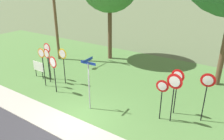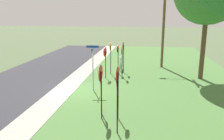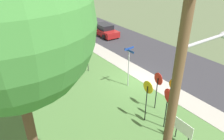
# 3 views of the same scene
# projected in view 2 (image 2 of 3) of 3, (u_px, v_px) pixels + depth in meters

# --- Properties ---
(ground_plane) EXTENTS (160.00, 160.00, 0.00)m
(ground_plane) POSITION_uv_depth(u_px,v_px,m) (76.00, 90.00, 15.57)
(ground_plane) COLOR #4C5B3D
(road_asphalt) EXTENTS (44.00, 6.40, 0.01)m
(road_asphalt) POSITION_uv_depth(u_px,v_px,m) (11.00, 87.00, 16.23)
(road_asphalt) COLOR #2D2D33
(road_asphalt) RESTS_ON ground_plane
(sidewalk_strip) EXTENTS (44.00, 1.60, 0.06)m
(sidewalk_strip) POSITION_uv_depth(u_px,v_px,m) (65.00, 89.00, 15.67)
(sidewalk_strip) COLOR #99968C
(sidewalk_strip) RESTS_ON ground_plane
(grass_median) EXTENTS (44.00, 12.00, 0.04)m
(grass_median) POSITION_uv_depth(u_px,v_px,m) (166.00, 94.00, 14.74)
(grass_median) COLOR #477038
(grass_median) RESTS_ON ground_plane
(stop_sign_near_left) EXTENTS (0.69, 0.10, 2.72)m
(stop_sign_near_left) POSITION_uv_depth(u_px,v_px,m) (123.00, 50.00, 19.68)
(stop_sign_near_left) COLOR black
(stop_sign_near_left) RESTS_ON grass_median
(stop_sign_near_right) EXTENTS (0.74, 0.14, 2.47)m
(stop_sign_near_right) POSITION_uv_depth(u_px,v_px,m) (105.00, 56.00, 18.04)
(stop_sign_near_right) COLOR black
(stop_sign_near_right) RESTS_ON grass_median
(stop_sign_far_left) EXTENTS (0.72, 0.09, 2.57)m
(stop_sign_far_left) POSITION_uv_depth(u_px,v_px,m) (122.00, 54.00, 18.28)
(stop_sign_far_left) COLOR black
(stop_sign_far_left) RESTS_ON grass_median
(stop_sign_far_center) EXTENTS (0.64, 0.09, 2.72)m
(stop_sign_far_center) POSITION_uv_depth(u_px,v_px,m) (110.00, 51.00, 19.21)
(stop_sign_far_center) COLOR black
(stop_sign_far_center) RESTS_ON grass_median
(stop_sign_far_right) EXTENTS (0.64, 0.12, 2.47)m
(stop_sign_far_right) POSITION_uv_depth(u_px,v_px,m) (118.00, 53.00, 19.39)
(stop_sign_far_right) COLOR black
(stop_sign_far_right) RESTS_ON grass_median
(yield_sign_near_left) EXTENTS (0.71, 0.13, 2.62)m
(yield_sign_near_left) POSITION_uv_depth(u_px,v_px,m) (117.00, 80.00, 10.82)
(yield_sign_near_left) COLOR black
(yield_sign_near_left) RESTS_ON grass_median
(yield_sign_near_right) EXTENTS (0.80, 0.12, 2.68)m
(yield_sign_near_right) POSITION_uv_depth(u_px,v_px,m) (101.00, 79.00, 10.82)
(yield_sign_near_right) COLOR black
(yield_sign_near_right) RESTS_ON grass_median
(yield_sign_far_left) EXTENTS (0.65, 0.12, 2.25)m
(yield_sign_far_left) POSITION_uv_depth(u_px,v_px,m) (101.00, 83.00, 11.44)
(yield_sign_far_left) COLOR black
(yield_sign_far_left) RESTS_ON grass_median
(yield_sign_far_right) EXTENTS (0.71, 0.13, 2.68)m
(yield_sign_far_right) POSITION_uv_depth(u_px,v_px,m) (117.00, 89.00, 9.42)
(yield_sign_far_right) COLOR black
(yield_sign_far_right) RESTS_ON grass_median
(street_name_post) EXTENTS (0.96, 0.82, 3.01)m
(street_name_post) POSITION_uv_depth(u_px,v_px,m) (93.00, 64.00, 15.12)
(street_name_post) COLOR #9EA0A8
(street_name_post) RESTS_ON grass_median
(utility_pole) EXTENTS (2.10, 2.29, 9.19)m
(utility_pole) POSITION_uv_depth(u_px,v_px,m) (163.00, 15.00, 21.13)
(utility_pole) COLOR brown
(utility_pole) RESTS_ON grass_median
(notice_board) EXTENTS (1.10, 0.07, 1.25)m
(notice_board) POSITION_uv_depth(u_px,v_px,m) (121.00, 61.00, 20.80)
(notice_board) COLOR black
(notice_board) RESTS_ON grass_median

